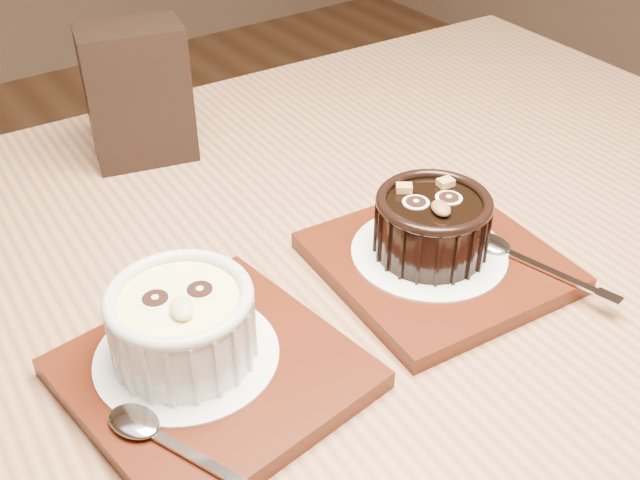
# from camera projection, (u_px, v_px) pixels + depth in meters

# --- Properties ---
(table) EXTENTS (1.24, 0.86, 0.75)m
(table) POSITION_uv_depth(u_px,v_px,m) (285.00, 370.00, 0.66)
(table) COLOR brown
(table) RESTS_ON ground
(tray_left) EXTENTS (0.20, 0.20, 0.01)m
(tray_left) POSITION_uv_depth(u_px,v_px,m) (213.00, 374.00, 0.52)
(tray_left) COLOR #4C1B0C
(tray_left) RESTS_ON table
(doily_left) EXTENTS (0.13, 0.13, 0.00)m
(doily_left) POSITION_uv_depth(u_px,v_px,m) (187.00, 355.00, 0.53)
(doily_left) COLOR white
(doily_left) RESTS_ON tray_left
(ramekin_white) EXTENTS (0.10, 0.10, 0.06)m
(ramekin_white) POSITION_uv_depth(u_px,v_px,m) (182.00, 321.00, 0.51)
(ramekin_white) COLOR silver
(ramekin_white) RESTS_ON doily_left
(spoon_left) EXTENTS (0.08, 0.13, 0.01)m
(spoon_left) POSITION_uv_depth(u_px,v_px,m) (176.00, 445.00, 0.46)
(spoon_left) COLOR silver
(spoon_left) RESTS_ON tray_left
(tray_right) EXTENTS (0.19, 0.19, 0.01)m
(tray_right) POSITION_uv_depth(u_px,v_px,m) (437.00, 262.00, 0.63)
(tray_right) COLOR #4C1B0C
(tray_right) RESTS_ON table
(doily_right) EXTENTS (0.13, 0.13, 0.00)m
(doily_right) POSITION_uv_depth(u_px,v_px,m) (429.00, 252.00, 0.62)
(doily_right) COLOR white
(doily_right) RESTS_ON tray_right
(ramekin_dark) EXTENTS (0.09, 0.09, 0.06)m
(ramekin_dark) POSITION_uv_depth(u_px,v_px,m) (432.00, 222.00, 0.61)
(ramekin_dark) COLOR black
(ramekin_dark) RESTS_ON doily_right
(spoon_right) EXTENTS (0.06, 0.14, 0.01)m
(spoon_right) POSITION_uv_depth(u_px,v_px,m) (527.00, 259.00, 0.61)
(spoon_right) COLOR silver
(spoon_right) RESTS_ON tray_right
(condiment_stand) EXTENTS (0.11, 0.08, 0.14)m
(condiment_stand) POSITION_uv_depth(u_px,v_px,m) (138.00, 95.00, 0.75)
(condiment_stand) COLOR black
(condiment_stand) RESTS_ON table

